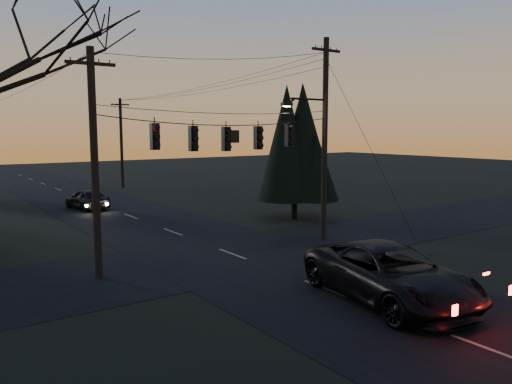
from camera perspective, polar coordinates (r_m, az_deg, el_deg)
ground_plane at (r=15.47m, az=18.53°, el=-14.24°), size 160.00×160.00×0.00m
main_road at (r=31.18m, az=-12.74°, el=-3.26°), size 8.00×120.00×0.02m
cross_road at (r=22.49m, az=-2.69°, el=-7.12°), size 60.00×7.00×0.02m
utility_pole_right at (r=25.80m, az=7.66°, el=-5.33°), size 5.00×0.30×10.00m
utility_pole_left at (r=20.00m, az=-17.49°, el=-9.29°), size 1.80×0.30×8.50m
utility_pole_far_r at (r=49.76m, az=-14.97°, el=0.49°), size 1.80×0.30×8.50m
span_signal_assembly at (r=21.67m, az=-3.31°, el=6.28°), size 11.50×0.44×1.62m
evergreen_right at (r=30.78m, az=4.46°, el=4.70°), size 4.74×4.74×7.31m
suv_near at (r=16.86m, az=15.05°, el=-9.07°), size 4.12×6.95×1.81m
sedan_oncoming_a at (r=36.76m, az=-18.73°, el=-0.77°), size 2.29×4.47×1.46m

